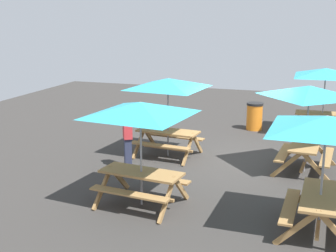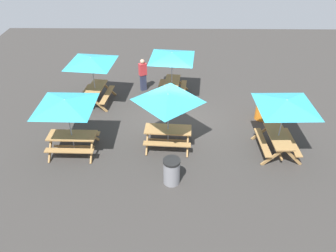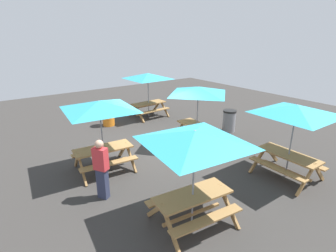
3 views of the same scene
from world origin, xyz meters
The scene contains 8 objects.
ground_plane centered at (0.00, 0.00, 0.00)m, with size 24.97×24.97×0.00m, color #33302D.
picnic_table_0 centered at (0.15, -2.16, 1.99)m, with size 2.81×2.81×2.34m.
picnic_table_1 centered at (3.74, -1.55, 1.99)m, with size 2.81×2.81×2.34m.
picnic_table_2 centered at (0.28, 1.72, 1.99)m, with size 2.12×2.12×2.34m.
picnic_table_3 centered at (3.88, 2.17, 1.99)m, with size 2.83×2.83×2.34m.
picnic_table_4 centered at (-3.88, 2.08, 1.99)m, with size 2.83×2.83×2.34m.
trash_bin_orange centered at (-3.83, -0.22, 0.49)m, with size 0.59×0.59×0.98m.
person_standing centered at (1.59, -2.81, 0.89)m, with size 0.42×0.37×1.67m.
Camera 1 is at (12.66, 2.08, 4.13)m, focal length 50.00 mm.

